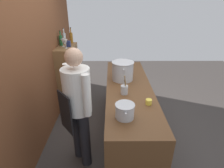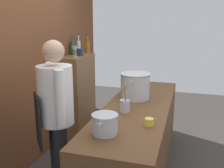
{
  "view_description": "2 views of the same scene",
  "coord_description": "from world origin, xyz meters",
  "px_view_note": "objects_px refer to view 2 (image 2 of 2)",
  "views": [
    {
      "loc": [
        -2.49,
        0.28,
        2.14
      ],
      "look_at": [
        0.06,
        0.27,
        0.91
      ],
      "focal_mm": 28.41,
      "sensor_mm": 36.0,
      "label": 1
    },
    {
      "loc": [
        -2.74,
        -0.52,
        1.84
      ],
      "look_at": [
        0.21,
        0.37,
        1.07
      ],
      "focal_mm": 41.67,
      "sensor_mm": 36.0,
      "label": 2
    }
  ],
  "objects_px": {
    "utensil_crock": "(125,105)",
    "chef": "(56,111)",
    "wine_glass_tall": "(74,49)",
    "spice_tin_navy": "(80,52)",
    "stockpot_small": "(105,124)",
    "butter_jar": "(149,122)",
    "wine_glass_wide": "(76,49)",
    "wine_bottle_green": "(73,48)",
    "stockpot_large": "(135,86)",
    "wine_bottle_amber": "(88,46)",
    "wine_bottle_clear": "(79,47)"
  },
  "relations": [
    {
      "from": "stockpot_small",
      "to": "spice_tin_navy",
      "type": "height_order",
      "value": "spice_tin_navy"
    },
    {
      "from": "wine_bottle_amber",
      "to": "wine_bottle_clear",
      "type": "xyz_separation_m",
      "value": [
        -0.07,
        0.13,
        -0.0
      ]
    },
    {
      "from": "stockpot_large",
      "to": "wine_glass_tall",
      "type": "height_order",
      "value": "wine_glass_tall"
    },
    {
      "from": "butter_jar",
      "to": "wine_glass_wide",
      "type": "xyz_separation_m",
      "value": [
        1.41,
        1.35,
        0.47
      ]
    },
    {
      "from": "butter_jar",
      "to": "wine_bottle_amber",
      "type": "relative_size",
      "value": 0.26
    },
    {
      "from": "wine_bottle_amber",
      "to": "wine_glass_wide",
      "type": "xyz_separation_m",
      "value": [
        -0.46,
        0.01,
        0.0
      ]
    },
    {
      "from": "stockpot_large",
      "to": "wine_bottle_clear",
      "type": "distance_m",
      "value": 1.59
    },
    {
      "from": "chef",
      "to": "wine_bottle_clear",
      "type": "relative_size",
      "value": 5.22
    },
    {
      "from": "spice_tin_navy",
      "to": "wine_bottle_amber",
      "type": "bearing_deg",
      "value": 2.14
    },
    {
      "from": "stockpot_small",
      "to": "butter_jar",
      "type": "xyz_separation_m",
      "value": [
        0.28,
        -0.33,
        -0.05
      ]
    },
    {
      "from": "utensil_crock",
      "to": "wine_bottle_green",
      "type": "relative_size",
      "value": 1.01
    },
    {
      "from": "butter_jar",
      "to": "wine_glass_wide",
      "type": "height_order",
      "value": "wine_glass_wide"
    },
    {
      "from": "butter_jar",
      "to": "wine_bottle_amber",
      "type": "distance_m",
      "value": 2.35
    },
    {
      "from": "stockpot_large",
      "to": "wine_bottle_amber",
      "type": "bearing_deg",
      "value": 43.99
    },
    {
      "from": "wine_bottle_clear",
      "to": "wine_glass_wide",
      "type": "relative_size",
      "value": 1.89
    },
    {
      "from": "utensil_crock",
      "to": "wine_bottle_amber",
      "type": "bearing_deg",
      "value": 33.2
    },
    {
      "from": "stockpot_small",
      "to": "spice_tin_navy",
      "type": "distance_m",
      "value": 2.09
    },
    {
      "from": "chef",
      "to": "spice_tin_navy",
      "type": "height_order",
      "value": "chef"
    },
    {
      "from": "wine_bottle_clear",
      "to": "chef",
      "type": "bearing_deg",
      "value": -163.23
    },
    {
      "from": "stockpot_small",
      "to": "wine_glass_tall",
      "type": "height_order",
      "value": "wine_glass_tall"
    },
    {
      "from": "chef",
      "to": "wine_bottle_amber",
      "type": "xyz_separation_m",
      "value": [
        1.94,
        0.43,
        0.44
      ]
    },
    {
      "from": "utensil_crock",
      "to": "spice_tin_navy",
      "type": "bearing_deg",
      "value": 39.71
    },
    {
      "from": "stockpot_large",
      "to": "wine_bottle_green",
      "type": "height_order",
      "value": "wine_bottle_green"
    },
    {
      "from": "stockpot_small",
      "to": "wine_bottle_amber",
      "type": "xyz_separation_m",
      "value": [
        2.15,
        1.01,
        0.41
      ]
    },
    {
      "from": "wine_glass_tall",
      "to": "spice_tin_navy",
      "type": "xyz_separation_m",
      "value": [
        -0.01,
        -0.11,
        -0.05
      ]
    },
    {
      "from": "chef",
      "to": "stockpot_small",
      "type": "bearing_deg",
      "value": 30.14
    },
    {
      "from": "wine_bottle_amber",
      "to": "spice_tin_navy",
      "type": "relative_size",
      "value": 2.8
    },
    {
      "from": "wine_bottle_clear",
      "to": "stockpot_small",
      "type": "bearing_deg",
      "value": -151.34
    },
    {
      "from": "butter_jar",
      "to": "chef",
      "type": "bearing_deg",
      "value": 94.31
    },
    {
      "from": "wine_bottle_amber",
      "to": "wine_bottle_clear",
      "type": "distance_m",
      "value": 0.15
    },
    {
      "from": "wine_bottle_clear",
      "to": "wine_glass_tall",
      "type": "xyz_separation_m",
      "value": [
        -0.27,
        -0.03,
        -0.0
      ]
    },
    {
      "from": "wine_bottle_clear",
      "to": "spice_tin_navy",
      "type": "relative_size",
      "value": 2.78
    },
    {
      "from": "utensil_crock",
      "to": "chef",
      "type": "bearing_deg",
      "value": 119.84
    },
    {
      "from": "chef",
      "to": "wine_bottle_clear",
      "type": "bearing_deg",
      "value": 157.29
    },
    {
      "from": "stockpot_small",
      "to": "wine_bottle_green",
      "type": "height_order",
      "value": "wine_bottle_green"
    },
    {
      "from": "stockpot_large",
      "to": "wine_bottle_clear",
      "type": "height_order",
      "value": "wine_bottle_clear"
    },
    {
      "from": "butter_jar",
      "to": "wine_glass_tall",
      "type": "relative_size",
      "value": 0.53
    },
    {
      "from": "chef",
      "to": "butter_jar",
      "type": "xyz_separation_m",
      "value": [
        0.07,
        -0.91,
        -0.03
      ]
    },
    {
      "from": "chef",
      "to": "stockpot_large",
      "type": "distance_m",
      "value": 1.06
    },
    {
      "from": "wine_bottle_green",
      "to": "wine_bottle_clear",
      "type": "relative_size",
      "value": 0.93
    },
    {
      "from": "stockpot_small",
      "to": "wine_bottle_amber",
      "type": "height_order",
      "value": "wine_bottle_amber"
    },
    {
      "from": "wine_bottle_green",
      "to": "spice_tin_navy",
      "type": "relative_size",
      "value": 2.57
    },
    {
      "from": "utensil_crock",
      "to": "butter_jar",
      "type": "distance_m",
      "value": 0.41
    },
    {
      "from": "wine_glass_wide",
      "to": "utensil_crock",
      "type": "bearing_deg",
      "value": -137.0
    },
    {
      "from": "butter_jar",
      "to": "wine_glass_wide",
      "type": "distance_m",
      "value": 2.01
    },
    {
      "from": "wine_bottle_amber",
      "to": "wine_glass_tall",
      "type": "distance_m",
      "value": 0.36
    },
    {
      "from": "utensil_crock",
      "to": "wine_bottle_amber",
      "type": "distance_m",
      "value": 1.95
    },
    {
      "from": "stockpot_large",
      "to": "butter_jar",
      "type": "distance_m",
      "value": 0.85
    },
    {
      "from": "chef",
      "to": "spice_tin_navy",
      "type": "distance_m",
      "value": 1.68
    },
    {
      "from": "wine_bottle_green",
      "to": "spice_tin_navy",
      "type": "bearing_deg",
      "value": -122.95
    }
  ]
}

